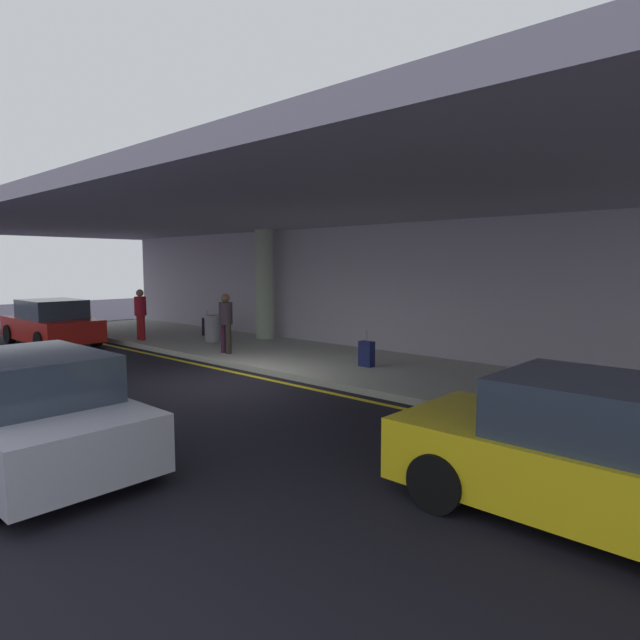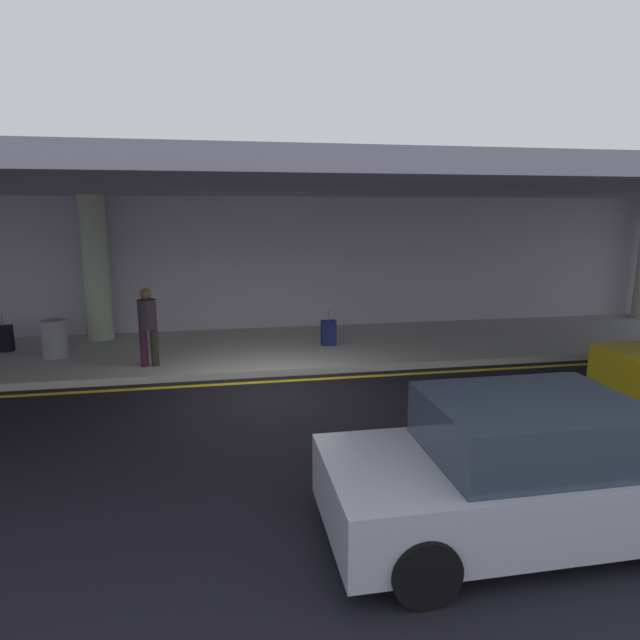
% 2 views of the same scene
% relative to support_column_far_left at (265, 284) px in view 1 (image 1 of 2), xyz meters
% --- Properties ---
extents(ground_plane, '(60.00, 60.00, 0.00)m').
position_rel_support_column_far_left_xyz_m(ground_plane, '(4.00, -4.61, -1.97)').
color(ground_plane, black).
extents(sidewalk, '(26.00, 4.20, 0.15)m').
position_rel_support_column_far_left_xyz_m(sidewalk, '(4.00, -1.51, -1.90)').
color(sidewalk, '#AEB2A2').
rests_on(sidewalk, ground).
extents(lane_stripe_yellow, '(26.00, 0.14, 0.01)m').
position_rel_support_column_far_left_xyz_m(lane_stripe_yellow, '(4.00, -3.92, -1.97)').
color(lane_stripe_yellow, yellow).
rests_on(lane_stripe_yellow, ground).
extents(support_column_far_left, '(0.65, 0.65, 3.65)m').
position_rel_support_column_far_left_xyz_m(support_column_far_left, '(0.00, 0.00, 0.00)').
color(support_column_far_left, '#A9B79C').
rests_on(support_column_far_left, sidewalk).
extents(ceiling_overhang, '(28.00, 13.20, 0.30)m').
position_rel_support_column_far_left_xyz_m(ceiling_overhang, '(4.00, -2.01, 1.97)').
color(ceiling_overhang, '#908A9F').
rests_on(ceiling_overhang, support_column_far_left).
extents(terminal_back_wall, '(26.00, 0.30, 3.80)m').
position_rel_support_column_far_left_xyz_m(terminal_back_wall, '(4.00, 0.74, -0.07)').
color(terminal_back_wall, '#B3AABB').
rests_on(terminal_back_wall, ground).
extents(car_red, '(4.10, 1.92, 1.50)m').
position_rel_support_column_far_left_xyz_m(car_red, '(-4.73, -5.13, -1.26)').
color(car_red, red).
rests_on(car_red, ground).
extents(car_yellow_taxi, '(4.10, 1.92, 1.50)m').
position_rel_support_column_far_left_xyz_m(car_yellow_taxi, '(12.18, -6.29, -1.26)').
color(car_yellow_taxi, yellow).
rests_on(car_yellow_taxi, ground).
extents(car_silver, '(4.10, 1.92, 1.50)m').
position_rel_support_column_far_left_xyz_m(car_silver, '(6.18, -9.59, -1.26)').
color(car_silver, '#AFB0C2').
rests_on(car_silver, ground).
extents(traveler_with_luggage, '(0.38, 0.38, 1.68)m').
position_rel_support_column_far_left_xyz_m(traveler_with_luggage, '(1.56, -2.84, -0.86)').
color(traveler_with_luggage, '#39172E').
rests_on(traveler_with_luggage, sidewalk).
extents(person_waiting_for_ride, '(0.38, 0.38, 1.68)m').
position_rel_support_column_far_left_xyz_m(person_waiting_for_ride, '(-2.67, -3.10, -0.86)').
color(person_waiting_for_ride, maroon).
rests_on(person_waiting_for_ride, sidewalk).
extents(suitcase_upright_primary, '(0.36, 0.22, 0.90)m').
position_rel_support_column_far_left_xyz_m(suitcase_upright_primary, '(5.67, -1.72, -1.51)').
color(suitcase_upright_primary, '#161D4E').
rests_on(suitcase_upright_primary, sidewalk).
extents(suitcase_upright_secondary, '(0.36, 0.22, 0.90)m').
position_rel_support_column_far_left_xyz_m(suitcase_upright_secondary, '(-1.97, -0.95, -1.51)').
color(suitcase_upright_secondary, black).
rests_on(suitcase_upright_secondary, sidewalk).
extents(trash_bin_steel, '(0.56, 0.56, 0.85)m').
position_rel_support_column_far_left_xyz_m(trash_bin_steel, '(-0.65, -1.66, -1.40)').
color(trash_bin_steel, gray).
rests_on(trash_bin_steel, sidewalk).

